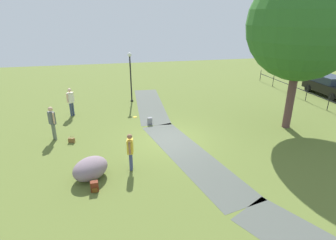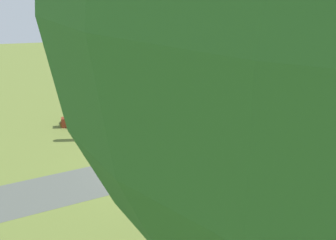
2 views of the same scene
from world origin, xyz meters
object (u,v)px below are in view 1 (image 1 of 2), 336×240
at_px(large_shade_tree, 303,25).
at_px(lawn_boulder, 90,168).
at_px(spare_backpack_on_lawn, 150,121).
at_px(frisbee_on_grass, 135,117).
at_px(man_near_boulder, 130,149).
at_px(backpack_by_boulder, 95,187).
at_px(woman_with_handbag, 52,121).
at_px(parked_hatchback_blue, 329,86).
at_px(passerby_on_path, 71,100).
at_px(handbag_on_grass, 72,140).
at_px(lamp_post, 130,72).

relative_size(large_shade_tree, lawn_boulder, 4.53).
xyz_separation_m(spare_backpack_on_lawn, frisbee_on_grass, (-1.33, -0.76, -0.18)).
distance_m(man_near_boulder, backpack_by_boulder, 2.06).
height_order(woman_with_handbag, parked_hatchback_blue, woman_with_handbag).
distance_m(backpack_by_boulder, frisbee_on_grass, 7.74).
bearing_deg(woman_with_handbag, passerby_on_path, 171.54).
distance_m(lawn_boulder, frisbee_on_grass, 6.92).
distance_m(woman_with_handbag, man_near_boulder, 5.25).
bearing_deg(large_shade_tree, woman_with_handbag, -94.75).
bearing_deg(parked_hatchback_blue, lawn_boulder, -65.85).
bearing_deg(handbag_on_grass, man_near_boulder, 40.72).
bearing_deg(spare_backpack_on_lawn, passerby_on_path, -117.76).
xyz_separation_m(large_shade_tree, parked_hatchback_blue, (-5.05, 7.18, -4.79)).
bearing_deg(lawn_boulder, man_near_boulder, 100.89).
relative_size(handbag_on_grass, backpack_by_boulder, 0.85).
bearing_deg(lawn_boulder, handbag_on_grass, -162.22).
xyz_separation_m(large_shade_tree, lamp_post, (-6.80, -8.31, -3.38)).
distance_m(lawn_boulder, backpack_by_boulder, 0.98).
distance_m(large_shade_tree, backpack_by_boulder, 12.59).
relative_size(woman_with_handbag, passerby_on_path, 0.99).
bearing_deg(passerby_on_path, handbag_on_grass, 5.21).
xyz_separation_m(man_near_boulder, spare_backpack_on_lawn, (-4.83, 1.53, -0.75)).
bearing_deg(large_shade_tree, lamp_post, -129.27).
relative_size(large_shade_tree, handbag_on_grass, 24.81).
height_order(woman_with_handbag, handbag_on_grass, woman_with_handbag).
distance_m(lamp_post, woman_with_handbag, 7.40).
height_order(lawn_boulder, spare_backpack_on_lawn, lawn_boulder).
height_order(spare_backpack_on_lawn, frisbee_on_grass, spare_backpack_on_lawn).
bearing_deg(passerby_on_path, large_shade_tree, 69.67).
bearing_deg(handbag_on_grass, frisbee_on_grass, 129.99).
height_order(backpack_by_boulder, frisbee_on_grass, backpack_by_boulder).
height_order(lamp_post, backpack_by_boulder, lamp_post).
bearing_deg(frisbee_on_grass, lawn_boulder, -20.35).
bearing_deg(man_near_boulder, frisbee_on_grass, 172.84).
relative_size(large_shade_tree, woman_with_handbag, 4.70).
relative_size(man_near_boulder, frisbee_on_grass, 6.84).
xyz_separation_m(woman_with_handbag, man_near_boulder, (3.78, 3.65, -0.11)).
relative_size(man_near_boulder, spare_backpack_on_lawn, 4.07).
bearing_deg(backpack_by_boulder, parked_hatchback_blue, 116.79).
bearing_deg(lamp_post, handbag_on_grass, -30.00).
distance_m(lawn_boulder, spare_backpack_on_lawn, 6.04).
distance_m(woman_with_handbag, spare_backpack_on_lawn, 5.35).
bearing_deg(man_near_boulder, spare_backpack_on_lawn, 162.41).
bearing_deg(parked_hatchback_blue, passerby_on_path, -88.59).
relative_size(large_shade_tree, spare_backpack_on_lawn, 21.11).
xyz_separation_m(large_shade_tree, backpack_by_boulder, (3.96, -10.66, -5.40)).
bearing_deg(lamp_post, man_near_boulder, -5.34).
relative_size(backpack_by_boulder, parked_hatchback_blue, 0.09).
relative_size(woman_with_handbag, backpack_by_boulder, 4.49).
height_order(lawn_boulder, backpack_by_boulder, lawn_boulder).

